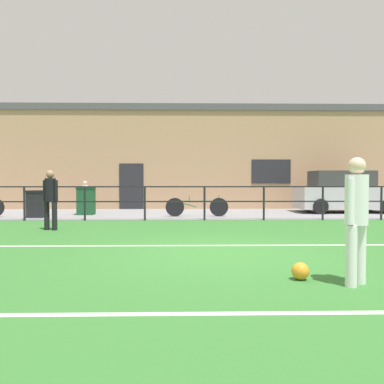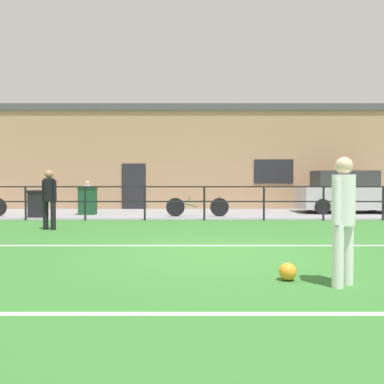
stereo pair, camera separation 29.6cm
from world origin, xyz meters
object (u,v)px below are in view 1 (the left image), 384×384
player_goalkeeper (50,196)px  soccer_ball_match (300,271)px  player_striker (356,213)px  parked_car_red (344,193)px  trash_bin_1 (86,200)px  bicycle_parked_0 (197,207)px  spectator_child (85,194)px  trash_bin_0 (36,204)px

player_goalkeeper → soccer_ball_match: (5.19, -5.55, -0.80)m
soccer_ball_match → player_striker: bearing=-24.5°
parked_car_red → trash_bin_1: size_ratio=3.62×
player_goalkeeper → bicycle_parked_0: bearing=-121.2°
player_goalkeeper → trash_bin_1: (-0.14, 4.60, -0.35)m
soccer_ball_match → spectator_child: size_ratio=0.18×
trash_bin_0 → player_goalkeeper: bearing=-64.8°
player_striker → player_goalkeeper: bearing=-85.7°
player_goalkeeper → bicycle_parked_0: player_goalkeeper is taller
spectator_child → parked_car_red: 10.91m
player_goalkeeper → bicycle_parked_0: 5.56m
player_goalkeeper → parked_car_red: parked_car_red is taller
bicycle_parked_0 → trash_bin_0: size_ratio=2.37×
player_goalkeeper → bicycle_parked_0: size_ratio=0.71×
player_striker → parked_car_red: size_ratio=0.42×
bicycle_parked_0 → trash_bin_1: (-4.23, 0.86, 0.19)m
bicycle_parked_0 → trash_bin_1: bearing=168.5°
soccer_ball_match → trash_bin_0: bearing=127.1°
soccer_ball_match → trash_bin_0: (-6.82, 9.02, 0.39)m
trash_bin_1 → player_striker: bearing=-60.2°
soccer_ball_match → parked_car_red: size_ratio=0.06×
trash_bin_0 → trash_bin_1: (1.49, 1.12, 0.06)m
soccer_ball_match → parked_car_red: parked_car_red is taller
parked_car_red → trash_bin_1: (-10.37, -0.88, -0.25)m
spectator_child → parked_car_red: (10.86, -1.00, 0.07)m
parked_car_red → trash_bin_1: parked_car_red is taller
player_striker → parked_car_red: 12.14m
player_striker → soccer_ball_match: 1.08m
soccer_ball_match → bicycle_parked_0: bearing=96.8°
soccer_ball_match → parked_car_red: bearing=65.5°
soccer_ball_match → trash_bin_0: 11.32m
bicycle_parked_0 → player_striker: bearing=-79.7°
player_striker → bicycle_parked_0: player_striker is taller
bicycle_parked_0 → trash_bin_0: 5.72m
player_striker → parked_car_red: bearing=-151.9°
soccer_ball_match → bicycle_parked_0: (-1.11, 9.29, 0.25)m
trash_bin_0 → soccer_ball_match: bearing=-52.9°
spectator_child → trash_bin_1: 1.95m
parked_car_red → player_goalkeeper: bearing=-151.8°
parked_car_red → trash_bin_1: 10.41m
soccer_ball_match → player_goalkeeper: bearing=133.1°
spectator_child → trash_bin_1: size_ratio=1.19×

